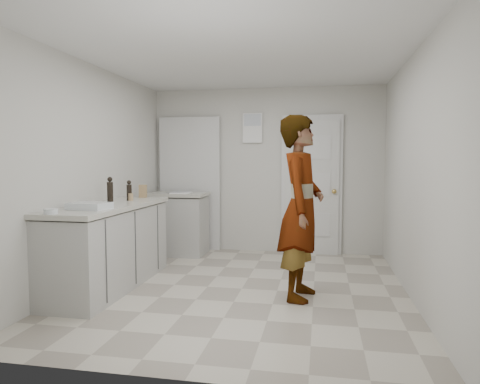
% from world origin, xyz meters
% --- Properties ---
extents(ground, '(4.00, 4.00, 0.00)m').
position_xyz_m(ground, '(0.00, 0.00, 0.00)').
color(ground, gray).
rests_on(ground, ground).
extents(room_shell, '(4.00, 4.00, 4.00)m').
position_xyz_m(room_shell, '(-0.17, 1.95, 1.02)').
color(room_shell, beige).
rests_on(room_shell, ground).
extents(main_counter, '(0.64, 1.96, 0.93)m').
position_xyz_m(main_counter, '(-1.45, -0.20, 0.43)').
color(main_counter, '#B5B5B1').
rests_on(main_counter, ground).
extents(side_counter, '(0.84, 0.61, 0.93)m').
position_xyz_m(side_counter, '(-1.25, 1.55, 0.43)').
color(side_counter, '#B5B5B1').
rests_on(side_counter, ground).
extents(person, '(0.53, 0.73, 1.86)m').
position_xyz_m(person, '(0.64, -0.18, 0.93)').
color(person, silver).
rests_on(person, ground).
extents(cake_mix_box, '(0.11, 0.08, 0.17)m').
position_xyz_m(cake_mix_box, '(-1.42, 0.65, 1.01)').
color(cake_mix_box, olive).
rests_on(cake_mix_box, main_counter).
extents(spice_jar, '(0.06, 0.06, 0.09)m').
position_xyz_m(spice_jar, '(-1.39, 0.22, 0.97)').
color(spice_jar, tan).
rests_on(spice_jar, main_counter).
extents(oil_cruet_a, '(0.06, 0.06, 0.24)m').
position_xyz_m(oil_cruet_a, '(-1.42, 0.25, 1.04)').
color(oil_cruet_a, black).
rests_on(oil_cruet_a, main_counter).
extents(oil_cruet_b, '(0.07, 0.07, 0.30)m').
position_xyz_m(oil_cruet_b, '(-1.46, -0.15, 1.07)').
color(oil_cruet_b, black).
rests_on(oil_cruet_b, main_counter).
extents(baking_dish, '(0.40, 0.31, 0.07)m').
position_xyz_m(baking_dish, '(-1.40, -0.69, 0.96)').
color(baking_dish, silver).
rests_on(baking_dish, main_counter).
extents(egg_bowl, '(0.12, 0.12, 0.05)m').
position_xyz_m(egg_bowl, '(-1.54, -1.10, 0.95)').
color(egg_bowl, silver).
rests_on(egg_bowl, main_counter).
extents(papers, '(0.28, 0.35, 0.01)m').
position_xyz_m(papers, '(-1.17, 1.45, 0.93)').
color(papers, white).
rests_on(papers, side_counter).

